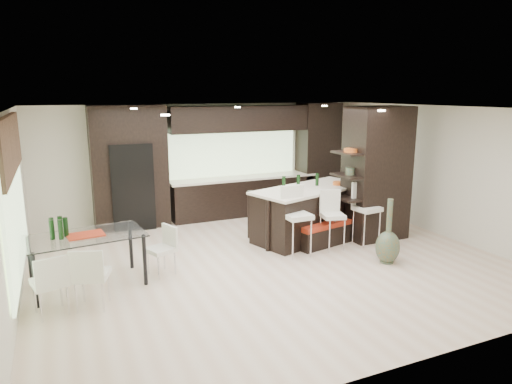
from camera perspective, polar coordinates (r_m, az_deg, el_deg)
name	(u,v)px	position (r m, az deg, el deg)	size (l,w,h in m)	color
ground	(269,261)	(8.30, 1.69, -8.61)	(8.00, 8.00, 0.00)	beige
back_wall	(208,160)	(11.12, -6.06, 3.96)	(8.00, 0.02, 2.70)	silver
left_wall	(10,212)	(7.20, -28.36, -2.16)	(0.02, 7.00, 2.70)	silver
right_wall	(443,172)	(10.27, 22.36, 2.37)	(0.02, 7.00, 2.70)	silver
ceiling	(270,109)	(7.75, 1.82, 10.38)	(8.00, 7.00, 0.02)	white
window_left	(15,208)	(7.39, -27.94, -1.77)	(0.04, 3.20, 1.90)	#B2D199
window_back	(231,151)	(11.25, -3.10, 5.13)	(3.40, 0.04, 1.20)	#B2D199
stone_accent	(10,145)	(7.24, -28.43, 5.17)	(0.08, 3.00, 0.80)	brown
ceiling_spots	(264,109)	(7.97, 1.03, 10.29)	(4.00, 3.00, 0.02)	white
back_cabinetry	(232,161)	(10.98, -3.04, 3.90)	(6.80, 0.68, 2.70)	black
refrigerator	(131,186)	(10.40, -15.36, 0.75)	(0.90, 0.68, 1.90)	black
partition_column	(376,173)	(9.62, 14.83, 2.28)	(1.20, 0.80, 2.70)	black
kitchen_island	(310,212)	(9.54, 6.73, -2.52)	(2.55, 1.09, 1.06)	black
stool_left	(297,228)	(8.43, 5.17, -4.55)	(0.46, 0.46, 1.04)	white
stool_mid	(332,226)	(8.86, 9.52, -4.24)	(0.41, 0.41, 0.92)	white
stool_right	(366,220)	(9.27, 13.64, -3.39)	(0.45, 0.45, 1.01)	white
bench	(322,233)	(9.16, 8.26, -5.13)	(1.22, 0.47, 0.47)	black
floor_vase	(389,231)	(8.36, 16.23, -4.73)	(0.43, 0.43, 1.16)	#49563E
dining_table	(88,261)	(7.61, -20.29, -8.07)	(1.71, 0.96, 0.83)	white
chair_near	(92,279)	(6.87, -19.83, -10.22)	(0.45, 0.45, 0.84)	white
chair_far	(50,287)	(6.88, -24.34, -10.72)	(0.44, 0.44, 0.80)	white
chair_end	(161,253)	(7.75, -11.78, -7.46)	(0.41, 0.41, 0.75)	white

